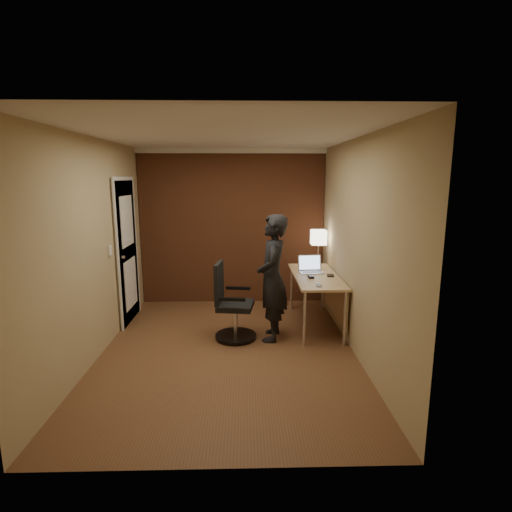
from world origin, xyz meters
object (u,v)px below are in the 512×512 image
Objects in this scene: office_chair at (231,306)px; person at (272,278)px; mouse at (311,277)px; phone at (319,286)px; laptop at (311,267)px; desk at (321,284)px; desk_lamp at (318,238)px; wallet at (330,275)px.

person reaches higher than office_chair.
mouse reaches higher than phone.
phone is at bearing -91.11° from laptop.
mouse is (-0.17, -0.16, 0.14)m from desk.
laptop is 0.36m from mouse.
person reaches higher than desk_lamp.
desk is 1.54× the size of office_chair.
person is at bearing -155.93° from wallet.
phone is at bearing 85.22° from person.
wallet is at bearing 121.89° from person.
phone is (-0.13, -0.56, 0.13)m from desk.
phone is at bearing -7.03° from office_chair.
office_chair reaches higher than phone.
wallet is at bearing -32.47° from desk.
desk is 0.87m from desk_lamp.
desk_lamp is at bearing 83.78° from desk.
mouse is at bearing -98.07° from laptop.
mouse is 0.29m from wallet.
office_chair is at bearing -151.11° from laptop.
laptop is at bearing 144.71° from person.
office_chair is (-1.35, -0.36, -0.31)m from wallet.
wallet is (0.28, 0.09, -0.01)m from mouse.
wallet is at bearing 6.18° from mouse.
phone is 0.12× the size of office_chair.
laptop is 1.33m from office_chair.
phone is 1.05× the size of wallet.
laptop is at bearing -111.57° from desk_lamp.
office_chair is (-1.12, -0.62, -0.36)m from laptop.
wallet is at bearing -48.58° from laptop.
desk is 0.85m from person.
laptop is 3.54× the size of mouse.
wallet reaches higher than phone.
desk_lamp is at bearing 68.43° from laptop.
wallet is (0.23, -0.26, -0.05)m from laptop.
desk is at bearing 19.11° from office_chair.
desk_lamp is at bearing 152.79° from person.
office_chair reaches higher than mouse.
mouse is at bearing -135.74° from desk.
phone is 0.07× the size of person.
wallet is 1.43m from office_chair.
desk is 13.04× the size of phone.
phone is (-0.20, -1.23, -0.41)m from desk_lamp.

